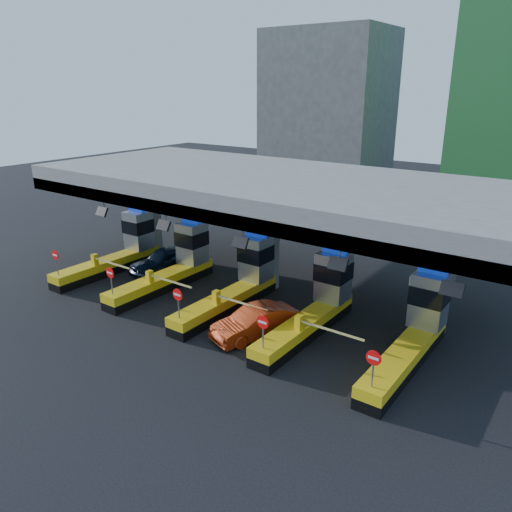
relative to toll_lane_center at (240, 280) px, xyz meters
The scene contains 10 objects.
ground 1.42m from the toll_lane_center, 90.42° to the right, with size 120.00×120.00×0.00m, color black.
toll_canopy 5.40m from the toll_lane_center, 90.02° to the left, with size 28.00×12.09×7.00m.
toll_lane_far_left 10.00m from the toll_lane_center, behind, with size 4.43×8.00×4.16m.
toll_lane_left 5.00m from the toll_lane_center, behind, with size 4.43×8.00×4.16m.
toll_lane_center is the anchor object (origin of this frame).
toll_lane_right 5.00m from the toll_lane_center, ahead, with size 4.43×8.00×4.16m.
toll_lane_far_right 10.00m from the toll_lane_center, ahead, with size 4.43×8.00×4.16m.
bg_building_concrete 39.11m from the toll_lane_center, 111.40° to the left, with size 14.00×10.00×18.00m, color #4C4C49.
van 7.04m from the toll_lane_center, behind, with size 2.06×5.11×1.74m, color black.
red_car 4.07m from the toll_lane_center, 41.83° to the right, with size 1.57×4.51×1.49m, color #93270B.
Camera 1 is at (15.94, -20.24, 11.78)m, focal length 35.00 mm.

